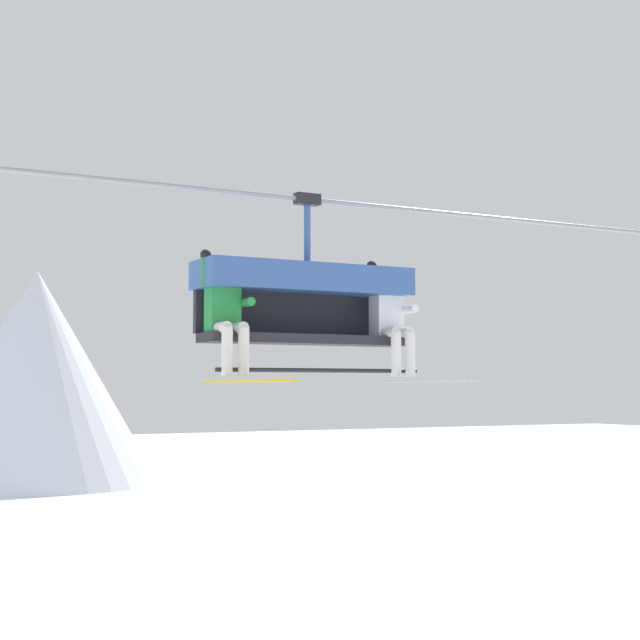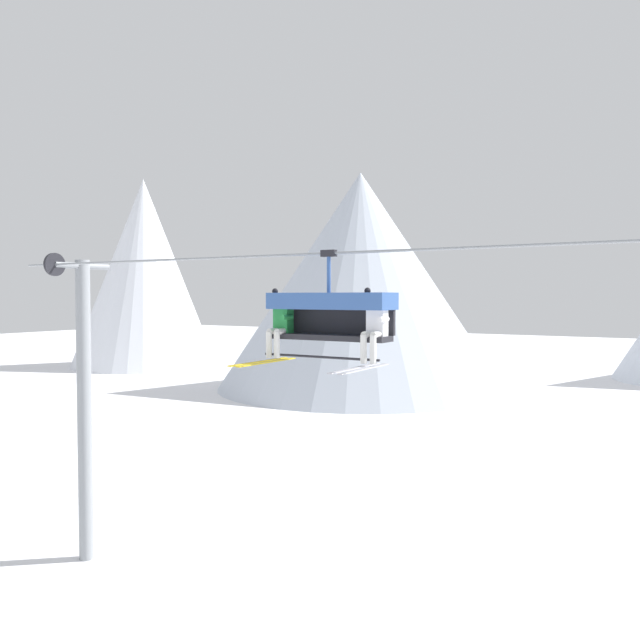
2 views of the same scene
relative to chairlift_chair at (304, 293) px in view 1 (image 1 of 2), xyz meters
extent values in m
cone|color=silver|center=(6.94, 47.89, -0.41)|extent=(14.16, 14.16, 12.22)
cylinder|color=gray|center=(0.64, -0.07, 1.00)|extent=(18.62, 0.05, 0.05)
cube|color=#232328|center=(0.00, -0.07, -0.50)|extent=(2.32, 0.48, 0.10)
cube|color=#232328|center=(0.00, 0.21, -0.23)|extent=(2.32, 0.08, 0.45)
cube|color=#335699|center=(0.00, -0.01, 0.15)|extent=(2.37, 0.68, 0.30)
cylinder|color=black|center=(0.00, -0.39, -0.83)|extent=(2.32, 0.04, 0.04)
cylinder|color=#335699|center=(0.00, -0.07, 0.63)|extent=(0.07, 0.07, 0.65)
cube|color=black|center=(0.00, -0.07, 1.00)|extent=(0.28, 0.12, 0.12)
cube|color=#23843D|center=(-0.97, -0.09, -0.19)|extent=(0.32, 0.22, 0.52)
sphere|color=black|center=(-0.97, -0.09, 0.17)|extent=(0.22, 0.22, 0.22)
ellipsoid|color=black|center=(-0.97, -0.20, 0.17)|extent=(0.17, 0.04, 0.08)
cylinder|color=silver|center=(-1.06, -0.26, -0.41)|extent=(0.11, 0.34, 0.11)
cylinder|color=silver|center=(-0.88, -0.26, -0.41)|extent=(0.11, 0.34, 0.11)
cylinder|color=silver|center=(-1.06, -0.43, -0.65)|extent=(0.11, 0.11, 0.48)
cylinder|color=silver|center=(-0.88, -0.43, -0.65)|extent=(0.11, 0.11, 0.48)
cube|color=gold|center=(-1.06, -0.73, -0.94)|extent=(0.09, 1.70, 0.02)
cube|color=gold|center=(-0.88, -0.73, -0.94)|extent=(0.09, 1.70, 0.02)
cylinder|color=#23843D|center=(-1.16, -0.09, 0.16)|extent=(0.09, 0.09, 0.30)
sphere|color=black|center=(-1.16, -0.09, 0.33)|extent=(0.11, 0.11, 0.11)
cylinder|color=#23843D|center=(-0.78, -0.24, -0.15)|extent=(0.09, 0.30, 0.09)
cube|color=silver|center=(0.97, -0.09, -0.19)|extent=(0.32, 0.22, 0.52)
sphere|color=silver|center=(0.97, -0.09, 0.17)|extent=(0.22, 0.22, 0.22)
ellipsoid|color=black|center=(0.97, -0.20, 0.17)|extent=(0.17, 0.04, 0.08)
cylinder|color=silver|center=(0.88, -0.26, -0.41)|extent=(0.11, 0.34, 0.11)
cylinder|color=silver|center=(1.06, -0.26, -0.41)|extent=(0.11, 0.34, 0.11)
cylinder|color=silver|center=(0.88, -0.43, -0.65)|extent=(0.11, 0.11, 0.48)
cylinder|color=silver|center=(1.06, -0.43, -0.65)|extent=(0.11, 0.11, 0.48)
cube|color=#B2B2BC|center=(0.88, -0.73, -0.94)|extent=(0.09, 1.70, 0.02)
cube|color=#B2B2BC|center=(1.06, -0.73, -0.94)|extent=(0.09, 1.70, 0.02)
cylinder|color=silver|center=(0.78, -0.09, 0.16)|extent=(0.09, 0.09, 0.30)
sphere|color=black|center=(0.78, -0.09, 0.33)|extent=(0.11, 0.11, 0.11)
cylinder|color=silver|center=(1.16, -0.24, -0.15)|extent=(0.09, 0.30, 0.09)
camera|label=1|loc=(-4.69, -9.30, -0.99)|focal=55.00mm
camera|label=2|loc=(5.60, -9.74, 0.24)|focal=35.00mm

